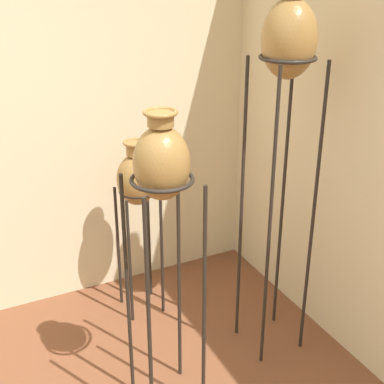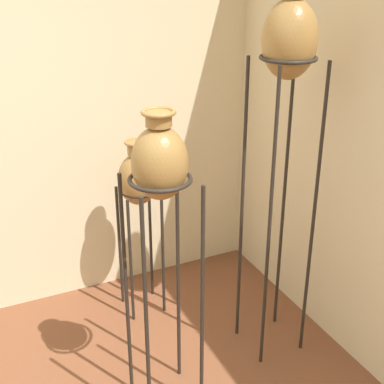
% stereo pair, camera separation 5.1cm
% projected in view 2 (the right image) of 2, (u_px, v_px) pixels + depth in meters
% --- Properties ---
extents(vase_stand_tall, '(0.31, 0.31, 2.14)m').
position_uv_depth(vase_stand_tall, '(289.00, 53.00, 2.66)').
color(vase_stand_tall, '#28231E').
rests_on(vase_stand_tall, ground_plane).
extents(vase_stand_medium, '(0.31, 0.31, 1.63)m').
position_uv_depth(vase_stand_medium, '(160.00, 173.00, 2.40)').
color(vase_stand_medium, '#28231E').
rests_on(vase_stand_medium, ground_plane).
extents(vase_stand_short, '(0.25, 0.25, 1.21)m').
position_uv_depth(vase_stand_short, '(138.00, 182.00, 3.33)').
color(vase_stand_short, '#28231E').
rests_on(vase_stand_short, ground_plane).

